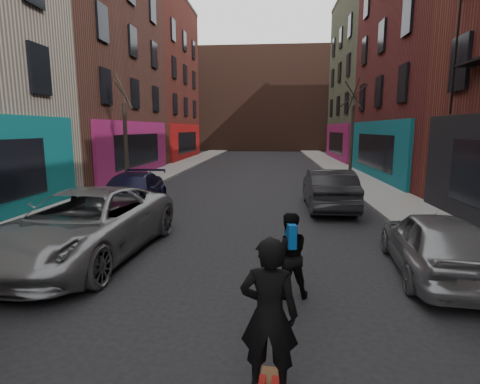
% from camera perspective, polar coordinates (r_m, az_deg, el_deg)
% --- Properties ---
extents(sidewalk_left, '(2.50, 84.00, 0.13)m').
position_cam_1_polar(sidewalk_left, '(31.51, -8.78, 4.09)').
color(sidewalk_left, gray).
rests_on(sidewalk_left, ground).
extents(sidewalk_right, '(2.50, 84.00, 0.13)m').
position_cam_1_polar(sidewalk_right, '(31.03, 14.31, 3.82)').
color(sidewalk_right, gray).
rests_on(sidewalk_right, ground).
extents(building_far, '(40.00, 10.00, 14.00)m').
position_cam_1_polar(building_far, '(56.63, 3.81, 13.60)').
color(building_far, '#47281E').
rests_on(building_far, ground).
extents(tree_left_far, '(2.00, 2.00, 6.50)m').
position_cam_1_polar(tree_left_far, '(19.90, -17.15, 10.18)').
color(tree_left_far, black).
rests_on(tree_left_far, sidewalk_left).
extents(tree_right_far, '(2.00, 2.00, 6.80)m').
position_cam_1_polar(tree_right_far, '(24.99, 16.77, 10.34)').
color(tree_right_far, black).
rests_on(tree_right_far, sidewalk_right).
extents(parked_left_far, '(3.04, 5.94, 1.61)m').
position_cam_1_polar(parked_left_far, '(9.60, -22.50, -4.57)').
color(parked_left_far, gray).
rests_on(parked_left_far, ground).
extents(parked_left_end, '(2.37, 4.97, 1.40)m').
position_cam_1_polar(parked_left_end, '(14.32, -16.27, -0.16)').
color(parked_left_end, black).
rests_on(parked_left_end, ground).
extents(parked_right_far, '(2.06, 4.22, 1.39)m').
position_cam_1_polar(parked_right_far, '(8.81, 27.70, -6.93)').
color(parked_right_far, gray).
rests_on(parked_right_far, ground).
extents(parked_right_end, '(1.64, 4.66, 1.53)m').
position_cam_1_polar(parked_right_end, '(14.65, 13.33, 0.44)').
color(parked_right_end, black).
rests_on(parked_right_end, ground).
extents(skateboarder, '(0.69, 0.48, 1.80)m').
position_cam_1_polar(skateboarder, '(4.37, 4.45, -18.20)').
color(skateboarder, black).
rests_on(skateboarder, skateboard).
extents(pedestrian, '(0.86, 0.72, 1.57)m').
position_cam_1_polar(pedestrian, '(6.88, 7.37, -9.45)').
color(pedestrian, black).
rests_on(pedestrian, ground).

